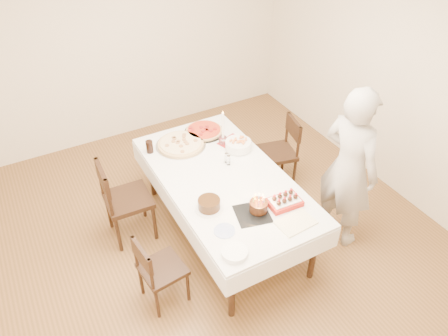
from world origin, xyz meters
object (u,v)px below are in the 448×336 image
strawberry_box (284,201)px  pizza_pepperoni (204,131)px  dining_table (224,205)px  pizza_white (181,144)px  taper_candle (223,127)px  chair_left_savory (128,199)px  birthday_cake (259,203)px  chair_left_dessert (162,269)px  layer_cake (209,204)px  chair_right_savory (277,153)px  pasta_bowl (238,145)px  cola_glass (150,147)px  person (349,168)px

strawberry_box → pizza_pepperoni: bearing=94.1°
dining_table → pizza_white: size_ratio=3.93×
pizza_pepperoni → strawberry_box: bearing=-85.9°
strawberry_box → pizza_white: bearing=108.6°
taper_candle → chair_left_savory: bearing=-176.5°
chair_left_savory → birthday_cake: 1.41m
chair_left_dessert → pizza_white: pizza_white is taller
chair_left_dessert → layer_cake: 0.70m
chair_right_savory → layer_cake: (-1.29, -0.77, 0.37)m
dining_table → pizza_pepperoni: (0.19, 0.81, 0.40)m
pasta_bowl → chair_left_savory: bearing=175.3°
layer_cake → pizza_white: bearing=79.8°
pizza_white → taper_candle: size_ratio=1.33×
cola_glass → dining_table: bearing=-57.3°
pizza_white → strawberry_box: size_ratio=1.80×
pasta_bowl → strawberry_box: bearing=-94.3°
person → pasta_bowl: size_ratio=6.29×
chair_right_savory → chair_left_dessert: 2.05m
chair_right_savory → pasta_bowl: bearing=-158.4°
chair_left_savory → strawberry_box: 1.60m
dining_table → chair_left_dessert: 1.00m
chair_left_dessert → cola_glass: cola_glass is taller
cola_glass → strawberry_box: bearing=-60.3°
birthday_cake → strawberry_box: 0.26m
pizza_white → chair_left_savory: bearing=-160.9°
pizza_white → cola_glass: 0.34m
chair_right_savory → pasta_bowl: chair_right_savory is taller
pizza_pepperoni → layer_cake: 1.25m
pasta_bowl → birthday_cake: 0.97m
dining_table → chair_left_dessert: (-0.88, -0.47, 0.02)m
pizza_pepperoni → taper_candle: taper_candle is taller
strawberry_box → chair_right_savory: bearing=57.8°
pizza_white → pasta_bowl: pasta_bowl is taller
pizza_white → birthday_cake: bearing=-81.7°
pizza_white → pizza_pepperoni: same height
chair_left_dessert → strawberry_box: bearing=167.0°
chair_left_dessert → layer_cake: bearing=-171.4°
layer_cake → cola_glass: bearing=97.9°
layer_cake → strawberry_box: bearing=-24.4°
taper_candle → dining_table: bearing=-117.6°
pizza_pepperoni → layer_cake: layer_cake is taller
cola_glass → taper_candle: bearing=-16.9°
chair_left_savory → layer_cake: size_ratio=3.71×
chair_right_savory → pizza_pepperoni: size_ratio=1.94×
chair_right_savory → person: 1.13m
chair_left_dessert → birthday_cake: bearing=167.8°
chair_left_savory → layer_cake: (0.54, -0.78, 0.32)m
pizza_pepperoni → birthday_cake: bearing=-96.3°
birthday_cake → cola_glass: bearing=111.6°
birthday_cake → chair_left_savory: bearing=131.7°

